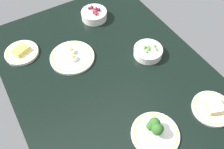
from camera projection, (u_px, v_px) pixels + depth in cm
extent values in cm
cube|color=black|center=(112.00, 79.00, 120.16)|extent=(131.87, 94.17, 4.00)
cylinder|color=white|center=(155.00, 134.00, 99.97)|extent=(20.23, 20.23, 1.09)
torus|color=gold|center=(155.00, 134.00, 99.54)|extent=(18.30, 18.30, 0.50)
cylinder|color=#9EBC72|center=(156.00, 133.00, 98.40)|extent=(1.70, 1.70, 2.61)
sphere|color=#2D6023|center=(157.00, 130.00, 95.91)|extent=(4.86, 4.86, 4.86)
cylinder|color=#9EBC72|center=(158.00, 131.00, 98.77)|extent=(1.36, 1.36, 2.59)
sphere|color=#2D6023|center=(159.00, 129.00, 96.58)|extent=(3.88, 3.88, 3.88)
cylinder|color=#9EBC72|center=(154.00, 126.00, 100.41)|extent=(1.68, 1.68, 2.16)
sphere|color=#2D6023|center=(155.00, 123.00, 98.12)|extent=(4.80, 4.80, 4.80)
cylinder|color=#9EBC72|center=(150.00, 129.00, 99.65)|extent=(1.22, 1.22, 2.30)
sphere|color=#2D6023|center=(150.00, 126.00, 97.69)|extent=(3.48, 3.48, 3.48)
cylinder|color=white|center=(94.00, 15.00, 143.40)|extent=(15.06, 15.06, 4.72)
torus|color=white|center=(94.00, 12.00, 141.52)|extent=(15.26, 15.26, 0.80)
sphere|color=maroon|center=(92.00, 7.00, 142.42)|extent=(2.15, 2.15, 2.15)
sphere|color=#59144C|center=(89.00, 8.00, 142.38)|extent=(1.49, 1.49, 1.49)
sphere|color=#B2232D|center=(94.00, 11.00, 140.47)|extent=(2.01, 2.01, 2.01)
sphere|color=#B2232D|center=(96.00, 14.00, 138.83)|extent=(2.06, 2.06, 2.06)
sphere|color=#59144C|center=(99.00, 10.00, 141.25)|extent=(1.93, 1.93, 1.93)
sphere|color=maroon|center=(96.00, 9.00, 141.53)|extent=(2.10, 2.10, 2.10)
sphere|color=#59144C|center=(94.00, 12.00, 139.84)|extent=(1.72, 1.72, 1.72)
sphere|color=#B2232D|center=(96.00, 12.00, 139.88)|extent=(2.20, 2.20, 2.20)
cylinder|color=white|center=(22.00, 53.00, 127.30)|extent=(17.46, 17.46, 1.48)
torus|color=gold|center=(21.00, 52.00, 126.71)|extent=(15.86, 15.86, 0.50)
cube|color=#F2D14C|center=(21.00, 50.00, 125.72)|extent=(8.32, 9.47, 2.46)
cylinder|color=white|center=(212.00, 109.00, 107.17)|extent=(18.02, 18.02, 1.31)
torus|color=gold|center=(213.00, 108.00, 106.65)|extent=(16.36, 16.36, 0.50)
cube|color=beige|center=(213.00, 107.00, 106.17)|extent=(9.46, 8.95, 1.20)
cube|color=#E5B24C|center=(214.00, 106.00, 105.37)|extent=(9.46, 8.95, 0.80)
cube|color=beige|center=(215.00, 105.00, 104.58)|extent=(9.46, 8.95, 1.20)
cylinder|color=white|center=(72.00, 57.00, 125.48)|extent=(22.98, 22.98, 1.31)
torus|color=gold|center=(72.00, 56.00, 124.96)|extent=(20.72, 20.72, 0.50)
ellipsoid|color=white|center=(74.00, 58.00, 122.73)|extent=(4.28, 4.28, 2.35)
sphere|color=yellow|center=(73.00, 57.00, 121.88)|extent=(1.71, 1.71, 1.71)
ellipsoid|color=white|center=(71.00, 51.00, 125.57)|extent=(4.43, 4.43, 2.44)
sphere|color=yellow|center=(71.00, 50.00, 124.70)|extent=(1.77, 1.77, 1.77)
cylinder|color=white|center=(148.00, 52.00, 125.92)|extent=(14.93, 14.93, 4.08)
torus|color=white|center=(148.00, 49.00, 124.30)|extent=(15.13, 15.13, 0.80)
sphere|color=#599E38|center=(144.00, 48.00, 123.83)|extent=(1.24, 1.24, 1.24)
sphere|color=#599E38|center=(149.00, 48.00, 123.77)|extent=(1.22, 1.22, 1.22)
sphere|color=#599E38|center=(147.00, 52.00, 122.25)|extent=(1.36, 1.36, 1.36)
sphere|color=#599E38|center=(156.00, 49.00, 123.34)|extent=(1.35, 1.35, 1.35)
sphere|color=#599E38|center=(149.00, 47.00, 124.39)|extent=(1.37, 1.37, 1.37)
sphere|color=#599E38|center=(149.00, 49.00, 123.45)|extent=(1.33, 1.33, 1.33)
sphere|color=#599E38|center=(148.00, 50.00, 123.18)|extent=(1.39, 1.39, 1.39)
sphere|color=#599E38|center=(155.00, 46.00, 124.76)|extent=(1.40, 1.40, 1.40)
sphere|color=#599E38|center=(145.00, 47.00, 124.42)|extent=(1.36, 1.36, 1.36)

